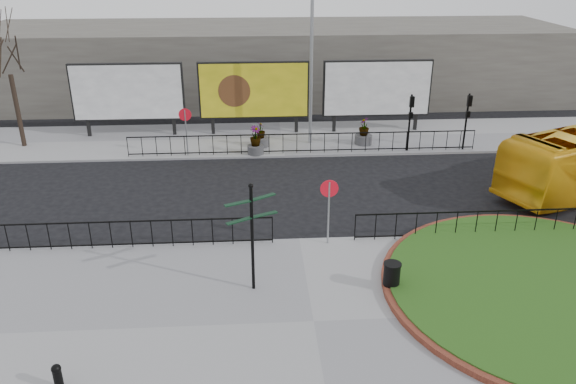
{
  "coord_description": "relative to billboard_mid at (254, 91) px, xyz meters",
  "views": [
    {
      "loc": [
        -1.59,
        -18.2,
        9.99
      ],
      "look_at": [
        -0.38,
        0.63,
        1.73
      ],
      "focal_mm": 35.0,
      "sensor_mm": 36.0,
      "label": 1
    }
  ],
  "objects": [
    {
      "name": "railing_near_right",
      "position": [
        8.0,
        -13.27,
        -1.93
      ],
      "size": [
        9.0,
        0.1,
        1.1
      ],
      "primitive_type": null,
      "color": "black",
      "rests_on": "pavement_near"
    },
    {
      "name": "planter_a",
      "position": [
        -0.0,
        -3.57,
        -1.87
      ],
      "size": [
        0.85,
        0.85,
        1.48
      ],
      "color": "#4C4C4F",
      "rests_on": "pavement_far"
    },
    {
      "name": "lamp_post",
      "position": [
        3.01,
        -1.97,
        2.23
      ],
      "size": [
        0.74,
        0.18,
        9.23
      ],
      "color": "gray",
      "rests_on": "pavement_far"
    },
    {
      "name": "building_backdrop",
      "position": [
        1.5,
        9.03,
        -0.1
      ],
      "size": [
        40.0,
        10.0,
        5.0
      ],
      "primitive_type": "cube",
      "color": "#646057",
      "rests_on": "ground"
    },
    {
      "name": "speed_sign_near",
      "position": [
        2.5,
        -13.37,
        -0.68
      ],
      "size": [
        0.64,
        0.07,
        2.47
      ],
      "color": "gray",
      "rests_on": "pavement_near"
    },
    {
      "name": "bollard",
      "position": [
        -4.95,
        -20.26,
        -2.08
      ],
      "size": [
        0.24,
        0.24,
        0.74
      ],
      "color": "black",
      "rests_on": "pavement_near"
    },
    {
      "name": "planter_c",
      "position": [
        5.89,
        -2.34,
        -1.94
      ],
      "size": [
        0.94,
        0.94,
        1.47
      ],
      "color": "#4C4C4F",
      "rests_on": "pavement_far"
    },
    {
      "name": "pavement_near",
      "position": [
        1.5,
        -17.97,
        -2.54
      ],
      "size": [
        30.0,
        10.0,
        0.12
      ],
      "primitive_type": "cube",
      "color": "gray",
      "rests_on": "ground"
    },
    {
      "name": "billboard_left",
      "position": [
        -7.0,
        0.0,
        0.0
      ],
      "size": [
        6.2,
        0.31,
        4.1
      ],
      "color": "black",
      "rests_on": "pavement_far"
    },
    {
      "name": "billboard_mid",
      "position": [
        0.0,
        0.0,
        0.0
      ],
      "size": [
        6.2,
        0.31,
        4.1
      ],
      "color": "black",
      "rests_on": "pavement_far"
    },
    {
      "name": "billboard_right",
      "position": [
        7.0,
        0.0,
        0.0
      ],
      "size": [
        6.2,
        0.31,
        4.1
      ],
      "color": "black",
      "rests_on": "pavement_far"
    },
    {
      "name": "litter_bin",
      "position": [
        4.09,
        -16.47,
        -2.01
      ],
      "size": [
        0.56,
        0.56,
        0.93
      ],
      "color": "black",
      "rests_on": "pavement_near"
    },
    {
      "name": "pavement_far",
      "position": [
        1.5,
        -0.97,
        -2.54
      ],
      "size": [
        44.0,
        6.0,
        0.12
      ],
      "primitive_type": "cube",
      "color": "gray",
      "rests_on": "ground"
    },
    {
      "name": "brick_edge",
      "position": [
        9.0,
        -16.97,
        -2.39
      ],
      "size": [
        10.4,
        10.4,
        0.18
      ],
      "primitive_type": "cylinder",
      "color": "brown",
      "rests_on": "pavement_near"
    },
    {
      "name": "railing_far",
      "position": [
        2.5,
        -3.67,
        -1.93
      ],
      "size": [
        18.0,
        0.1,
        1.1
      ],
      "primitive_type": null,
      "color": "black",
      "rests_on": "pavement_far"
    },
    {
      "name": "planter_b",
      "position": [
        0.3,
        -2.38,
        -2.02
      ],
      "size": [
        0.91,
        0.91,
        1.33
      ],
      "color": "#4C4C4F",
      "rests_on": "pavement_far"
    },
    {
      "name": "fingerpost_sign",
      "position": [
        -0.21,
        -16.15,
        -0.32
      ],
      "size": [
        1.59,
        0.99,
        3.58
      ],
      "rotation": [
        0.0,
        0.0,
        0.42
      ],
      "color": "black",
      "rests_on": "pavement_near"
    },
    {
      "name": "grass_lawn",
      "position": [
        9.0,
        -16.97,
        -2.37
      ],
      "size": [
        10.0,
        10.0,
        0.22
      ],
      "primitive_type": "cylinder",
      "color": "#1F4A13",
      "rests_on": "pavement_near"
    },
    {
      "name": "tree_left",
      "position": [
        -12.5,
        -1.47,
        1.02
      ],
      "size": [
        2.0,
        2.0,
        7.0
      ],
      "primitive_type": null,
      "color": "#2D2119",
      "rests_on": "pavement_far"
    },
    {
      "name": "ground",
      "position": [
        1.5,
        -12.97,
        -2.6
      ],
      "size": [
        90.0,
        90.0,
        0.0
      ],
      "primitive_type": "plane",
      "color": "black",
      "rests_on": "ground"
    },
    {
      "name": "railing_near_left",
      "position": [
        -4.5,
        -13.27,
        -1.93
      ],
      "size": [
        10.0,
        0.1,
        1.1
      ],
      "primitive_type": null,
      "color": "black",
      "rests_on": "pavement_near"
    },
    {
      "name": "signal_pole_b",
      "position": [
        11.0,
        -3.63,
        -0.5
      ],
      "size": [
        0.22,
        0.26,
        3.0
      ],
      "color": "black",
      "rests_on": "pavement_far"
    },
    {
      "name": "speed_sign_far",
      "position": [
        -3.5,
        -3.57,
        -0.68
      ],
      "size": [
        0.64,
        0.07,
        2.47
      ],
      "color": "gray",
      "rests_on": "pavement_far"
    },
    {
      "name": "signal_pole_a",
      "position": [
        8.0,
        -3.63,
        -0.5
      ],
      "size": [
        0.22,
        0.26,
        3.0
      ],
      "color": "black",
      "rests_on": "pavement_far"
    }
  ]
}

